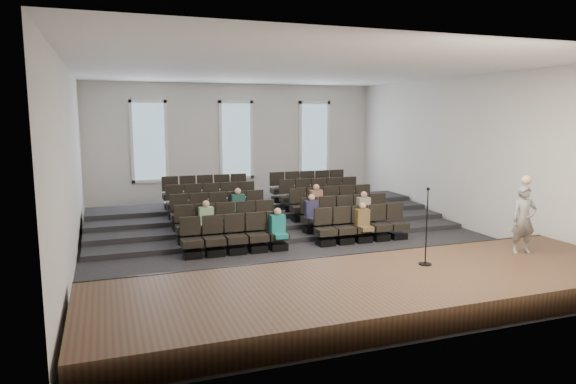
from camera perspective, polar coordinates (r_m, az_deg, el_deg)
name	(u,v)px	position (r m, az deg, el deg)	size (l,w,h in m)	color
ground	(295,243)	(15.25, 0.76, -5.65)	(14.00, 14.00, 0.00)	black
ceiling	(295,69)	(14.83, 0.80, 13.46)	(12.00, 14.00, 0.02)	white
wall_back	(236,145)	(21.53, -5.81, 5.24)	(12.00, 0.04, 5.00)	silver
wall_front	(447,193)	(8.66, 17.29, -0.16)	(12.00, 0.04, 5.00)	silver
wall_left	(69,165)	(13.92, -23.14, 2.74)	(0.04, 14.00, 5.00)	silver
wall_right	(467,153)	(17.85, 19.24, 4.10)	(0.04, 14.00, 5.00)	silver
stage	(383,289)	(10.75, 10.49, -10.59)	(11.80, 3.60, 0.50)	#44321D
stage_lip	(344,265)	(12.24, 6.29, -8.11)	(11.80, 0.06, 0.52)	black
risers	(263,216)	(18.14, -2.75, -2.71)	(11.80, 4.80, 0.60)	black
seating_rows	(278,211)	(16.52, -1.11, -2.11)	(6.80, 4.70, 1.67)	black
windows	(236,140)	(21.45, -5.77, 5.76)	(8.44, 0.10, 3.24)	white
audience	(298,212)	(15.58, 1.13, -2.21)	(5.45, 2.64, 1.10)	#177671
speaker	(524,220)	(13.31, 24.73, -2.82)	(0.59, 0.38, 1.61)	slate
mic_stand	(426,242)	(11.62, 15.08, -5.37)	(0.29, 0.29, 1.72)	black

